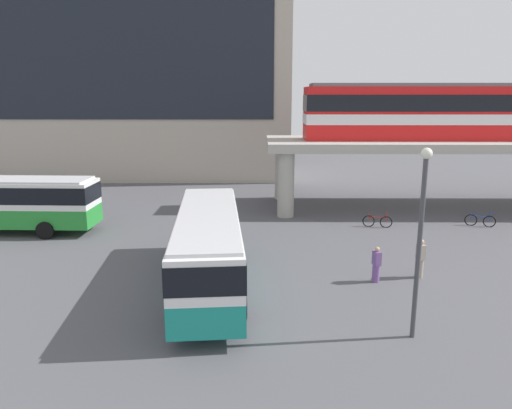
% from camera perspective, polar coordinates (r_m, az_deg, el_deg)
% --- Properties ---
extents(ground_plane, '(120.00, 120.00, 0.00)m').
position_cam_1_polar(ground_plane, '(30.07, -3.88, -2.38)').
color(ground_plane, '#515156').
extents(station_building, '(31.92, 10.78, 21.53)m').
position_cam_1_polar(station_building, '(50.42, -15.23, 15.72)').
color(station_building, '#B2A899').
rests_on(station_building, ground_plane).
extents(elevated_platform, '(28.03, 7.24, 4.88)m').
position_cam_1_polar(elevated_platform, '(36.97, 23.75, 6.09)').
color(elevated_platform, '#ADA89E').
rests_on(elevated_platform, ground_plane).
extents(train, '(18.94, 2.96, 3.84)m').
position_cam_1_polar(train, '(36.08, 21.23, 10.36)').
color(train, red).
rests_on(train, elevated_platform).
extents(bus_main, '(3.52, 11.22, 3.22)m').
position_cam_1_polar(bus_main, '(19.95, -5.73, -4.43)').
color(bus_main, teal).
rests_on(bus_main, ground_plane).
extents(bus_secondary, '(11.10, 2.99, 3.22)m').
position_cam_1_polar(bus_secondary, '(31.59, -28.17, 0.55)').
color(bus_secondary, '#268C33').
rests_on(bus_secondary, ground_plane).
extents(bicycle_red, '(1.76, 0.43, 1.04)m').
position_cam_1_polar(bicycle_red, '(30.25, 14.28, -1.96)').
color(bicycle_red, black).
rests_on(bicycle_red, ground_plane).
extents(bicycle_blue, '(1.71, 0.65, 1.04)m').
position_cam_1_polar(bicycle_blue, '(32.62, 25.19, -1.74)').
color(bicycle_blue, black).
rests_on(bicycle_blue, ground_plane).
extents(pedestrian_waiting_near_stop, '(0.36, 0.46, 1.76)m').
position_cam_1_polar(pedestrian_waiting_near_stop, '(22.41, 19.01, -6.25)').
color(pedestrian_waiting_near_stop, gray).
rests_on(pedestrian_waiting_near_stop, ground_plane).
extents(pedestrian_at_kerb, '(0.35, 0.45, 1.59)m').
position_cam_1_polar(pedestrian_at_kerb, '(21.41, 14.17, -7.08)').
color(pedestrian_at_kerb, '#724C8C').
rests_on(pedestrian_at_kerb, ground_plane).
extents(lamp_post, '(0.36, 0.36, 6.35)m').
position_cam_1_polar(lamp_post, '(16.09, 19.05, -2.84)').
color(lamp_post, '#3F3F44').
rests_on(lamp_post, ground_plane).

